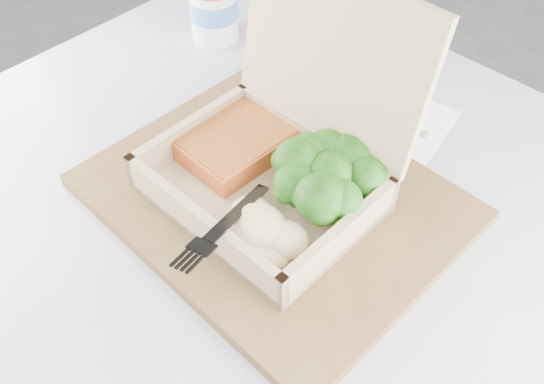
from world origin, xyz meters
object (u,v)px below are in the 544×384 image
at_px(serving_tray, 274,198).
at_px(takeout_container, 284,146).
at_px(cafe_table, 247,323).
at_px(paper_cup, 214,8).

relative_size(serving_tray, takeout_container, 1.32).
distance_m(cafe_table, takeout_container, 0.27).
bearing_deg(paper_cup, serving_tray, -50.68).
bearing_deg(serving_tray, takeout_container, 85.81).
relative_size(cafe_table, takeout_container, 3.88).
distance_m(takeout_container, paper_cup, 0.32).
distance_m(serving_tray, takeout_container, 0.06).
bearing_deg(serving_tray, cafe_table, -108.40).
height_order(serving_tray, takeout_container, takeout_container).
bearing_deg(cafe_table, serving_tray, 71.60).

